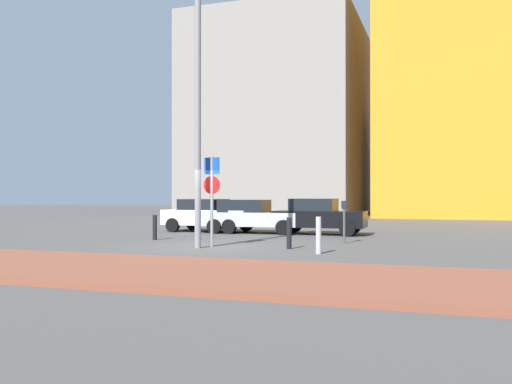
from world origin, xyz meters
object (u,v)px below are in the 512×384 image
(traffic_bollard_near, at_px, (289,233))
(parking_meter, at_px, (344,216))
(parked_car_white, at_px, (209,215))
(parked_car_black, at_px, (318,216))
(parked_car_silver, at_px, (251,216))
(traffic_bollard_mid, at_px, (319,235))
(traffic_bollard_far, at_px, (155,227))
(street_lamp, at_px, (198,92))
(parking_sign_post, at_px, (212,190))

(traffic_bollard_near, bearing_deg, parking_meter, 62.66)
(parked_car_white, distance_m, parked_car_black, 5.17)
(parked_car_silver, relative_size, parked_car_black, 1.19)
(parked_car_black, relative_size, traffic_bollard_mid, 3.65)
(parking_meter, distance_m, traffic_bollard_far, 7.10)
(parked_car_silver, xyz_separation_m, street_lamp, (0.65, -7.02, 4.23))
(parking_sign_post, distance_m, traffic_bollard_near, 2.94)
(parking_meter, bearing_deg, parked_car_black, 114.57)
(parked_car_silver, height_order, traffic_bollard_mid, parked_car_silver)
(parked_car_white, relative_size, parked_car_black, 1.10)
(street_lamp, bearing_deg, parked_car_silver, 95.30)
(parking_meter, height_order, traffic_bollard_near, parking_meter)
(traffic_bollard_mid, xyz_separation_m, traffic_bollard_far, (-6.92, 2.81, -0.07))
(parked_car_black, xyz_separation_m, traffic_bollard_far, (-5.25, -4.73, -0.32))
(street_lamp, relative_size, traffic_bollard_near, 8.75)
(parked_car_black, bearing_deg, parked_car_silver, -178.55)
(parked_car_white, bearing_deg, parked_car_black, -0.96)
(parking_meter, distance_m, street_lamp, 6.60)
(parked_car_white, bearing_deg, parking_sign_post, -65.30)
(parking_meter, bearing_deg, traffic_bollard_mid, -91.88)
(parked_car_black, height_order, street_lamp, street_lamp)
(parked_car_white, relative_size, street_lamp, 0.50)
(parked_car_black, distance_m, parking_sign_post, 6.95)
(parked_car_black, bearing_deg, traffic_bollard_far, -137.98)
(parked_car_white, relative_size, traffic_bollard_far, 4.61)
(traffic_bollard_mid, bearing_deg, street_lamp, 173.68)
(traffic_bollard_near, bearing_deg, traffic_bollard_far, 163.48)
(parking_meter, xyz_separation_m, traffic_bollard_far, (-7.04, -0.83, -0.49))
(parking_meter, relative_size, traffic_bollard_far, 1.59)
(parked_car_white, xyz_separation_m, traffic_bollard_mid, (6.83, -7.63, -0.24))
(parked_car_silver, relative_size, parking_sign_post, 1.57)
(parking_meter, distance_m, traffic_bollard_mid, 3.67)
(parking_meter, bearing_deg, traffic_bollard_far, -173.31)
(parked_car_silver, bearing_deg, traffic_bollard_far, -115.68)
(parked_car_white, bearing_deg, street_lamp, -68.67)
(traffic_bollard_mid, bearing_deg, traffic_bollard_near, 136.80)
(parked_car_black, height_order, parking_sign_post, parking_sign_post)
(parked_car_silver, bearing_deg, parked_car_black, 1.45)
(parking_sign_post, bearing_deg, parked_car_white, 114.70)
(parked_car_white, bearing_deg, traffic_bollard_far, -91.00)
(street_lamp, bearing_deg, traffic_bollard_near, 13.22)
(street_lamp, distance_m, traffic_bollard_far, 5.86)
(parked_car_white, bearing_deg, traffic_bollard_near, -49.09)
(parked_car_white, distance_m, traffic_bollard_near, 8.63)
(parked_car_black, height_order, traffic_bollard_near, parked_car_black)
(parked_car_silver, xyz_separation_m, parking_sign_post, (0.89, -6.46, 1.10))
(parked_car_silver, distance_m, parking_sign_post, 6.61)
(street_lamp, xyz_separation_m, traffic_bollard_mid, (4.03, -0.45, -4.45))
(traffic_bollard_near, bearing_deg, parked_car_silver, 118.80)
(parked_car_white, height_order, parking_sign_post, parking_sign_post)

